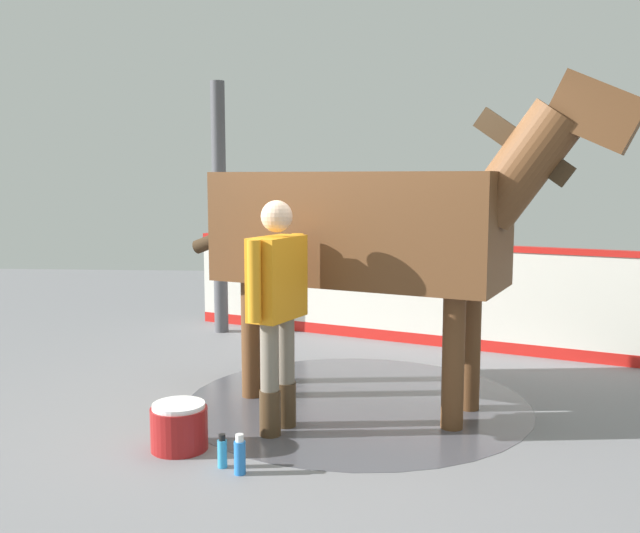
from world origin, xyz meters
TOP-DOWN VIEW (x-y plane):
  - ground_plane at (0.00, 0.00)m, footprint 16.00×16.00m
  - wet_patch at (-0.18, -0.16)m, footprint 2.75×2.75m
  - barrier_wall at (-0.99, -2.15)m, footprint 5.56×2.33m
  - roof_post_far at (1.46, -2.68)m, footprint 0.16×0.16m
  - horse at (-0.30, -0.12)m, footprint 3.39×1.71m
  - handler at (0.37, 0.52)m, footprint 0.39×0.61m
  - wash_bucket at (0.98, 0.90)m, footprint 0.38×0.38m
  - bottle_shampoo at (0.63, 1.18)m, footprint 0.06×0.06m
  - bottle_spray at (0.50, 1.27)m, footprint 0.07×0.07m

SIDE VIEW (x-z plane):
  - ground_plane at x=0.00m, z-range -0.02..0.00m
  - wet_patch at x=-0.18m, z-range 0.00..0.00m
  - bottle_shampoo at x=0.63m, z-range -0.01..0.20m
  - bottle_spray at x=0.50m, z-range -0.01..0.24m
  - wash_bucket at x=0.98m, z-range 0.00..0.31m
  - barrier_wall at x=-0.99m, z-range -0.04..1.06m
  - handler at x=0.37m, z-range 0.12..1.76m
  - horse at x=-0.30m, z-range 0.16..2.66m
  - roof_post_far at x=1.46m, z-range 0.00..2.86m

